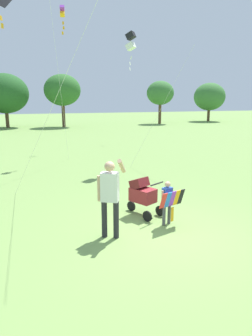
% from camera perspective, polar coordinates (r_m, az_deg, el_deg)
% --- Properties ---
extents(ground_plane, '(120.00, 120.00, 0.00)m').
position_cam_1_polar(ground_plane, '(7.13, 7.56, -12.36)').
color(ground_plane, '#75994C').
extents(treeline_distant, '(41.53, 6.28, 5.97)m').
position_cam_1_polar(treeline_distant, '(34.60, -17.15, 13.43)').
color(treeline_distant, brown).
rests_on(treeline_distant, ground).
extents(child_with_butterfly_kite, '(0.71, 0.44, 1.11)m').
position_cam_1_polar(child_with_butterfly_kite, '(7.39, 7.96, -5.94)').
color(child_with_butterfly_kite, '#4C4C51').
rests_on(child_with_butterfly_kite, ground).
extents(person_adult_flyer, '(0.69, 0.50, 1.82)m').
position_cam_1_polar(person_adult_flyer, '(6.56, -3.07, -4.66)').
color(person_adult_flyer, '#232328').
rests_on(person_adult_flyer, ground).
extents(stroller, '(0.83, 1.10, 1.03)m').
position_cam_1_polar(stroller, '(7.98, 3.11, -4.78)').
color(stroller, black).
rests_on(stroller, ground).
extents(kite_adult_black, '(2.82, 4.18, 6.31)m').
position_cam_1_polar(kite_adult_black, '(10.28, -22.51, 26.89)').
color(kite_adult_black, black).
rests_on(kite_adult_black, ground).
extents(kite_orange_delta, '(1.00, 3.06, 7.28)m').
position_cam_1_polar(kite_orange_delta, '(15.93, -12.03, 26.69)').
color(kite_orange_delta, purple).
rests_on(kite_orange_delta, ground).
extents(kite_green_novelty, '(2.43, 1.72, 5.77)m').
position_cam_1_polar(kite_green_novelty, '(13.54, 0.94, 22.85)').
color(kite_green_novelty, black).
rests_on(kite_green_novelty, ground).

